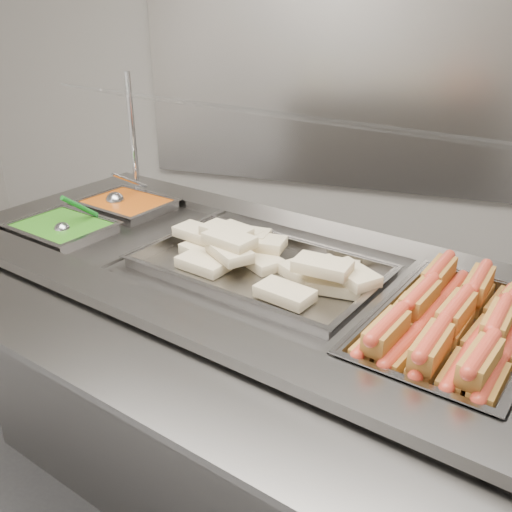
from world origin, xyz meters
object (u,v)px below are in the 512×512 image
(steam_counter, at_px, (244,384))
(ladle, at_px, (116,200))
(serving_spoon, at_px, (66,226))
(pan_hotdogs, at_px, (453,339))
(pan_wraps, at_px, (259,272))
(sneeze_guard, at_px, (285,121))

(steam_counter, xyz_separation_m, ladle, (-0.68, 0.35, 0.50))
(serving_spoon, bearing_deg, steam_counter, -3.13)
(pan_hotdogs, relative_size, pan_wraps, 0.82)
(sneeze_guard, bearing_deg, serving_spoon, -165.89)
(ladle, distance_m, serving_spoon, 0.32)
(pan_hotdogs, relative_size, serving_spoon, 3.63)
(steam_counter, distance_m, pan_hotdogs, 0.82)
(sneeze_guard, height_order, pan_hotdogs, sneeze_guard)
(sneeze_guard, distance_m, ladle, 0.85)
(steam_counter, distance_m, ladle, 0.91)
(pan_wraps, bearing_deg, sneeze_guard, 88.53)
(pan_wraps, height_order, serving_spoon, serving_spoon)
(pan_hotdogs, bearing_deg, sneeze_guard, 143.90)
(sneeze_guard, xyz_separation_m, pan_hotdogs, (0.59, -0.43, -0.44))
(pan_hotdogs, height_order, pan_wraps, same)
(steam_counter, bearing_deg, pan_wraps, -16.82)
(pan_wraps, xyz_separation_m, ladle, (-0.74, 0.37, 0.04))
(ladle, bearing_deg, steam_counter, -27.62)
(ladle, relative_size, serving_spoon, 1.11)
(steam_counter, bearing_deg, ladle, 152.38)
(sneeze_guard, relative_size, ladle, 8.69)
(steam_counter, xyz_separation_m, pan_hotdogs, (0.65, -0.20, 0.45))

